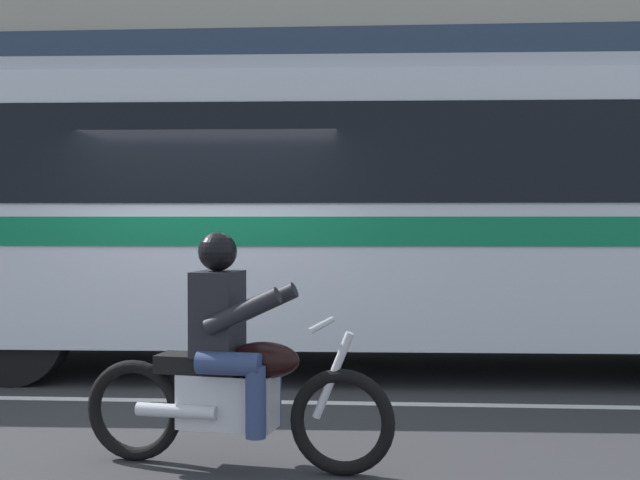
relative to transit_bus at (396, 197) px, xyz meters
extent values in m
plane|color=#2B2B2D|center=(-1.83, -1.19, -1.88)|extent=(60.00, 60.00, 0.00)
cube|color=gray|center=(-1.83, 3.91, -1.81)|extent=(28.00, 3.80, 0.15)
cube|color=silver|center=(-1.83, -1.79, -1.88)|extent=(26.60, 0.14, 0.01)
cube|color=#233347|center=(-1.83, 5.77, 2.46)|extent=(25.76, 0.10, 1.40)
cube|color=silver|center=(0.00, 0.01, -0.15)|extent=(12.22, 2.89, 2.70)
cube|color=black|center=(0.00, 0.01, 0.40)|extent=(11.25, 2.90, 0.96)
cube|color=#0F7247|center=(0.00, 0.01, -0.35)|extent=(11.98, 2.91, 0.28)
cube|color=#ADB1BA|center=(0.00, 0.01, 1.26)|extent=(11.98, 2.75, 0.16)
cylinder|color=black|center=(-3.77, -1.17, -1.36)|extent=(1.04, 0.30, 1.04)
torus|color=black|center=(-0.41, -3.91, -1.54)|extent=(0.70, 0.20, 0.69)
torus|color=black|center=(-1.85, -3.67, -1.54)|extent=(0.70, 0.20, 0.69)
cube|color=silver|center=(-1.18, -3.78, -1.44)|extent=(0.68, 0.38, 0.36)
ellipsoid|color=black|center=(-0.93, -3.82, -1.16)|extent=(0.52, 0.35, 0.24)
cube|color=black|center=(-1.38, -3.75, -1.20)|extent=(0.59, 0.35, 0.12)
cylinder|color=silver|center=(-0.47, -3.90, -1.24)|extent=(0.28, 0.10, 0.58)
cylinder|color=silver|center=(-0.55, -3.88, -0.92)|extent=(0.14, 0.64, 0.04)
cylinder|color=silver|center=(-1.50, -3.89, -1.49)|extent=(0.56, 0.18, 0.09)
cube|color=black|center=(-1.25, -3.77, -0.86)|extent=(0.33, 0.40, 0.56)
sphere|color=black|center=(-1.25, -3.77, -0.45)|extent=(0.26, 0.26, 0.26)
cylinder|color=navy|center=(-1.08, -3.61, -1.16)|extent=(0.44, 0.22, 0.15)
cylinder|color=navy|center=(-0.90, -3.64, -1.40)|extent=(0.13, 0.13, 0.46)
cylinder|color=navy|center=(-1.14, -3.97, -1.16)|extent=(0.44, 0.22, 0.15)
cylinder|color=navy|center=(-0.96, -4.00, -1.40)|extent=(0.13, 0.13, 0.46)
cylinder|color=black|center=(-0.98, -3.61, -0.82)|extent=(0.53, 0.19, 0.32)
cylinder|color=black|center=(-1.04, -4.00, -0.82)|extent=(0.53, 0.19, 0.32)
camera|label=1|loc=(-0.18, -9.32, -0.22)|focal=47.61mm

